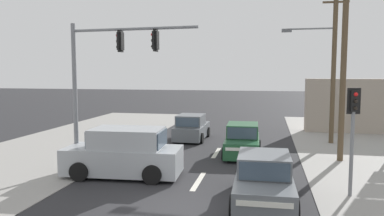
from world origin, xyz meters
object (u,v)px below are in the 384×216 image
(traffic_signal_mast, at_px, (103,70))
(hatchback_oncoming_near, at_px, (192,128))
(pedestal_signal_right_kerb, at_px, (353,123))
(hatchback_crossing_left, at_px, (242,141))
(sedan_oncoming_mid, at_px, (264,181))
(suv_kerbside_parked, at_px, (124,154))
(utility_pole_background_right, at_px, (331,58))
(utility_pole_midground_right, at_px, (345,35))

(traffic_signal_mast, xyz_separation_m, hatchback_oncoming_near, (1.98, 7.87, -3.44))
(pedestal_signal_right_kerb, distance_m, hatchback_crossing_left, 6.86)
(traffic_signal_mast, distance_m, sedan_oncoming_mid, 7.60)
(pedestal_signal_right_kerb, relative_size, suv_kerbside_parked, 0.77)
(suv_kerbside_parked, bearing_deg, utility_pole_background_right, 44.29)
(utility_pole_background_right, bearing_deg, hatchback_crossing_left, -138.58)
(utility_pole_midground_right, distance_m, utility_pole_background_right, 4.46)
(utility_pole_midground_right, distance_m, hatchback_crossing_left, 6.70)
(sedan_oncoming_mid, relative_size, hatchback_oncoming_near, 1.17)
(pedestal_signal_right_kerb, bearing_deg, hatchback_oncoming_near, 128.35)
(pedestal_signal_right_kerb, height_order, hatchback_crossing_left, pedestal_signal_right_kerb)
(hatchback_crossing_left, relative_size, sedan_oncoming_mid, 0.86)
(traffic_signal_mast, height_order, sedan_oncoming_mid, traffic_signal_mast)
(hatchback_crossing_left, bearing_deg, pedestal_signal_right_kerb, -54.32)
(utility_pole_midground_right, height_order, pedestal_signal_right_kerb, utility_pole_midground_right)
(utility_pole_background_right, height_order, pedestal_signal_right_kerb, utility_pole_background_right)
(utility_pole_midground_right, xyz_separation_m, pedestal_signal_right_kerb, (-0.59, -5.08, -3.27))
(pedestal_signal_right_kerb, bearing_deg, utility_pole_background_right, 85.54)
(hatchback_oncoming_near, bearing_deg, traffic_signal_mast, -104.13)
(hatchback_crossing_left, xyz_separation_m, suv_kerbside_parked, (-4.27, -4.60, 0.18))
(sedan_oncoming_mid, bearing_deg, utility_pole_background_right, 71.75)
(pedestal_signal_right_kerb, xyz_separation_m, sedan_oncoming_mid, (-2.78, -1.21, -1.71))
(utility_pole_midground_right, relative_size, utility_pole_background_right, 1.21)
(traffic_signal_mast, xyz_separation_m, pedestal_signal_right_kerb, (9.13, -1.16, -1.73))
(utility_pole_midground_right, height_order, traffic_signal_mast, utility_pole_midground_right)
(sedan_oncoming_mid, bearing_deg, hatchback_oncoming_near, 113.07)
(suv_kerbside_parked, bearing_deg, pedestal_signal_right_kerb, -5.58)
(utility_pole_background_right, xyz_separation_m, sedan_oncoming_mid, (-3.52, -10.68, -4.15))
(pedestal_signal_right_kerb, distance_m, sedan_oncoming_mid, 3.49)
(pedestal_signal_right_kerb, relative_size, hatchback_crossing_left, 0.97)
(pedestal_signal_right_kerb, relative_size, sedan_oncoming_mid, 0.83)
(hatchback_oncoming_near, bearing_deg, suv_kerbside_parked, -96.94)
(hatchback_oncoming_near, relative_size, suv_kerbside_parked, 0.79)
(pedestal_signal_right_kerb, bearing_deg, hatchback_crossing_left, 125.68)
(hatchback_crossing_left, distance_m, hatchback_oncoming_near, 4.89)
(utility_pole_midground_right, bearing_deg, sedan_oncoming_mid, -118.17)
(traffic_signal_mast, bearing_deg, utility_pole_midground_right, 21.99)
(utility_pole_midground_right, distance_m, hatchback_oncoming_near, 10.01)
(hatchback_crossing_left, bearing_deg, utility_pole_background_right, 41.42)
(hatchback_crossing_left, xyz_separation_m, sedan_oncoming_mid, (1.09, -6.61, 0.00))
(hatchback_crossing_left, bearing_deg, sedan_oncoming_mid, -80.62)
(utility_pole_background_right, height_order, hatchback_crossing_left, utility_pole_background_right)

